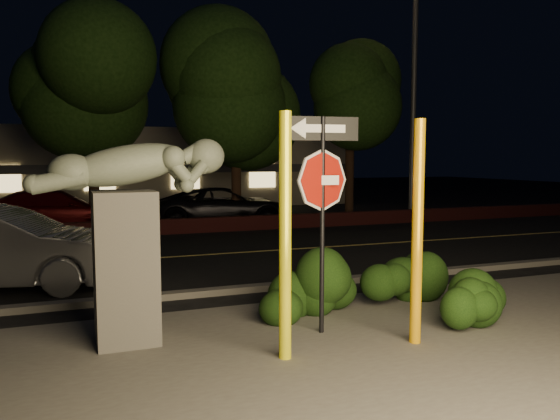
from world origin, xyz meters
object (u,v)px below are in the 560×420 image
at_px(signpost, 323,181).
at_px(parked_car_darkred, 56,210).
at_px(streetlight, 409,59).
at_px(sculpture, 128,218).
at_px(parked_car_dark, 225,206).
at_px(yellow_pole_right, 417,233).
at_px(yellow_pole_left, 285,238).

relative_size(signpost, parked_car_darkred, 0.63).
relative_size(signpost, streetlight, 0.28).
distance_m(sculpture, streetlight, 17.45).
height_order(parked_car_darkred, parked_car_dark, parked_car_darkred).
relative_size(parked_car_darkred, parked_car_dark, 0.97).
height_order(sculpture, parked_car_darkred, sculpture).
height_order(yellow_pole_right, signpost, signpost).
bearing_deg(sculpture, yellow_pole_right, -22.49).
relative_size(yellow_pole_left, streetlight, 0.28).
bearing_deg(sculpture, yellow_pole_left, -38.67).
relative_size(sculpture, parked_car_dark, 0.55).
distance_m(yellow_pole_left, parked_car_darkred, 14.36).
bearing_deg(parked_car_darkred, yellow_pole_left, -168.08).
xyz_separation_m(signpost, streetlight, (9.58, 12.17, 4.28)).
bearing_deg(streetlight, parked_car_darkred, 178.67).
distance_m(yellow_pole_left, sculpture, 2.20).
xyz_separation_m(yellow_pole_right, sculpture, (-3.58, 1.43, 0.20)).
height_order(streetlight, parked_car_darkred, streetlight).
xyz_separation_m(sculpture, parked_car_darkred, (-1.24, 12.68, -1.00)).
xyz_separation_m(yellow_pole_left, parked_car_dark, (2.91, 13.62, -0.83)).
height_order(yellow_pole_right, sculpture, yellow_pole_right).
xyz_separation_m(signpost, parked_car_dark, (2.06, 12.87, -1.48)).
distance_m(yellow_pole_right, parked_car_dark, 13.77).
distance_m(signpost, parked_car_dark, 13.11).
bearing_deg(signpost, yellow_pole_left, -131.84).
relative_size(yellow_pole_left, parked_car_darkred, 0.62).
relative_size(sculpture, parked_car_darkred, 0.56).
height_order(yellow_pole_right, streetlight, streetlight).
height_order(yellow_pole_left, parked_car_darkred, yellow_pole_left).
bearing_deg(signpost, streetlight, 58.52).
bearing_deg(parked_car_darkred, yellow_pole_right, -161.16).
bearing_deg(yellow_pole_left, parked_car_darkred, 101.93).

